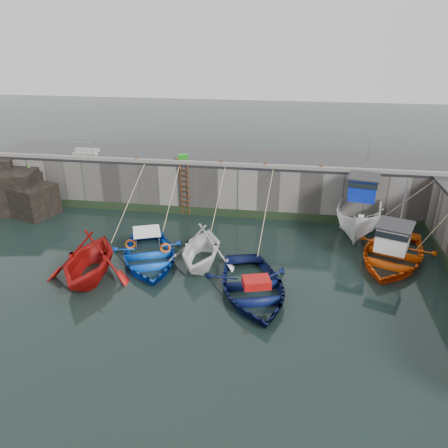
% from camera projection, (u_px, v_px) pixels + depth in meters
% --- Properties ---
extents(ground, '(120.00, 120.00, 0.00)m').
position_uv_depth(ground, '(176.00, 309.00, 17.86)').
color(ground, black).
rests_on(ground, ground).
extents(quay_back, '(30.00, 5.00, 3.00)m').
position_uv_depth(quay_back, '(224.00, 180.00, 28.55)').
color(quay_back, slate).
rests_on(quay_back, ground).
extents(road_back, '(30.00, 5.00, 0.16)m').
position_uv_depth(road_back, '(224.00, 157.00, 27.92)').
color(road_back, black).
rests_on(road_back, quay_back).
extents(kerb_back, '(30.00, 0.30, 0.20)m').
position_uv_depth(kerb_back, '(218.00, 164.00, 25.72)').
color(kerb_back, slate).
rests_on(kerb_back, road_back).
extents(algae_back, '(30.00, 0.08, 0.50)m').
position_uv_depth(algae_back, '(217.00, 212.00, 26.76)').
color(algae_back, black).
rests_on(algae_back, ground).
extents(rock_outcrop, '(5.85, 4.24, 3.41)m').
position_uv_depth(rock_outcrop, '(13.00, 190.00, 27.45)').
color(rock_outcrop, black).
rests_on(rock_outcrop, ground).
extents(ladder, '(0.51, 0.08, 3.20)m').
position_uv_depth(ladder, '(185.00, 190.00, 26.47)').
color(ladder, '#3F1E0F').
rests_on(ladder, ground).
extents(boat_near_white, '(4.54, 5.13, 2.51)m').
position_uv_depth(boat_near_white, '(91.00, 277.00, 20.20)').
color(boat_near_white, '#A3100D').
rests_on(boat_near_white, ground).
extents(boat_near_white_rope, '(0.04, 6.21, 3.10)m').
position_uv_depth(boat_near_white_rope, '(131.00, 230.00, 25.01)').
color(boat_near_white_rope, tan).
rests_on(boat_near_white_rope, ground).
extents(boat_near_blue, '(5.59, 6.47, 1.12)m').
position_uv_depth(boat_near_blue, '(149.00, 261.00, 21.56)').
color(boat_near_blue, blue).
rests_on(boat_near_blue, ground).
extents(boat_near_blue_rope, '(0.04, 4.59, 3.10)m').
position_uv_depth(boat_near_blue_rope, '(173.00, 226.00, 25.53)').
color(boat_near_blue_rope, tan).
rests_on(boat_near_blue_rope, ground).
extents(boat_near_blacktrim, '(3.73, 4.32, 2.27)m').
position_uv_depth(boat_near_blacktrim, '(201.00, 263.00, 21.41)').
color(boat_near_blacktrim, white).
rests_on(boat_near_blacktrim, ground).
extents(boat_near_blacktrim_rope, '(0.04, 4.39, 3.10)m').
position_uv_depth(boat_near_blacktrim_rope, '(216.00, 228.00, 25.26)').
color(boat_near_blacktrim_rope, tan).
rests_on(boat_near_blacktrim_rope, ground).
extents(boat_near_navy, '(5.49, 6.59, 1.18)m').
position_uv_depth(boat_near_navy, '(252.00, 294.00, 18.91)').
color(boat_near_navy, '#0A1340').
rests_on(boat_near_navy, ground).
extents(boat_near_navy_rope, '(0.04, 6.42, 3.10)m').
position_uv_depth(boat_near_navy_rope, '(262.00, 240.00, 23.82)').
color(boat_near_navy_rope, tan).
rests_on(boat_near_navy_rope, ground).
extents(boat_far_white, '(3.63, 6.76, 5.47)m').
position_uv_depth(boat_far_white, '(360.00, 213.00, 24.55)').
color(boat_far_white, silver).
rests_on(boat_far_white, ground).
extents(boat_far_orange, '(6.15, 7.15, 4.25)m').
position_uv_depth(boat_far_orange, '(392.00, 253.00, 21.48)').
color(boat_far_orange, '#E8510C').
rests_on(boat_far_orange, ground).
extents(fish_crate, '(0.71, 0.56, 0.33)m').
position_uv_depth(fish_crate, '(183.00, 157.00, 26.90)').
color(fish_crate, '#1B7E16').
rests_on(fish_crate, road_back).
extents(railing, '(1.60, 1.05, 1.00)m').
position_uv_depth(railing, '(86.00, 152.00, 27.93)').
color(railing, '#A5A8AD').
rests_on(railing, road_back).
extents(bollard_a, '(0.18, 0.18, 0.28)m').
position_uv_depth(bollard_a, '(137.00, 159.00, 26.51)').
color(bollard_a, '#3F1E0F').
rests_on(bollard_a, road_back).
extents(bollard_b, '(0.18, 0.18, 0.28)m').
position_uv_depth(bollard_b, '(177.00, 161.00, 26.15)').
color(bollard_b, '#3F1E0F').
rests_on(bollard_b, road_back).
extents(bollard_c, '(0.18, 0.18, 0.28)m').
position_uv_depth(bollard_c, '(221.00, 163.00, 25.77)').
color(bollard_c, '#3F1E0F').
rests_on(bollard_c, road_back).
extents(bollard_d, '(0.18, 0.18, 0.28)m').
position_uv_depth(bollard_d, '(265.00, 165.00, 25.39)').
color(bollard_d, '#3F1E0F').
rests_on(bollard_d, road_back).
extents(bollard_e, '(0.18, 0.18, 0.28)m').
position_uv_depth(bollard_e, '(321.00, 167.00, 24.93)').
color(bollard_e, '#3F1E0F').
rests_on(bollard_e, road_back).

